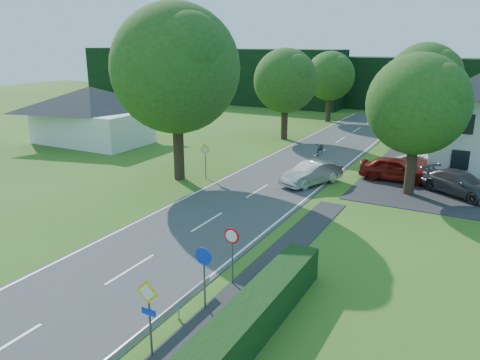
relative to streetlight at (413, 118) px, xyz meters
The scene contains 25 objects.
road 13.59m from the streetlight, 128.88° to the right, with size 7.00×80.00×0.04m, color #3D3D40.
parking_pad 6.65m from the streetlight, 37.30° to the left, with size 14.00×16.00×0.04m, color #242427.
line_edge_left 15.73m from the streetlight, 138.52° to the right, with size 0.12×80.00×0.01m, color white.
line_edge_right 11.95m from the streetlight, 115.70° to the right, with size 0.12×80.00×0.01m, color white.
line_centre 13.58m from the streetlight, 128.88° to the right, with size 0.12×80.00×0.01m, color white, non-canonical shape.
tree_main 15.35m from the streetlight, 156.89° to the right, with size 9.40×9.40×11.64m, color #214414, non-canonical shape.
tree_left_far 16.45m from the streetlight, 142.56° to the left, with size 7.00×7.00×8.58m, color #214414, non-canonical shape.
tree_right_far 12.05m from the streetlight, 95.06° to the left, with size 7.40×7.40×9.09m, color #214414, non-canonical shape.
tree_left_back 25.34m from the streetlight, 119.73° to the left, with size 6.60×6.60×8.07m, color #214414, non-canonical shape.
tree_right_back 20.12m from the streetlight, 95.89° to the left, with size 6.20×6.20×7.56m, color #214414, non-canonical shape.
tree_right_mid 2.05m from the streetlight, 77.66° to the right, with size 7.00×7.00×8.58m, color #214414, non-canonical shape.
treeline_left 48.22m from the streetlight, 138.42° to the left, with size 44.00×6.00×8.00m, color black.
treeline_right 36.01m from the streetlight, 90.10° to the left, with size 30.00×5.00×7.00m, color black.
bungalow_left 28.12m from the streetlight, behind, with size 11.00×6.50×5.20m.
streetlight is the anchor object (origin of this frame).
sign_priority_right 22.50m from the streetlight, 99.70° to the right, with size 0.78×0.09×2.59m.
sign_roundabout 19.59m from the streetlight, 101.19° to the right, with size 0.64×0.08×2.37m.
sign_speed_limit 17.64m from the streetlight, 102.46° to the right, with size 0.64×0.11×2.37m.
sign_priority_left 13.80m from the streetlight, 158.22° to the right, with size 0.78×0.09×2.44m.
moving_car 7.33m from the streetlight, 151.82° to the right, with size 1.58×4.52×1.49m, color silver.
motorcycle 10.29m from the streetlight, 145.46° to the left, with size 0.65×1.85×0.97m, color black.
parked_car_red 3.80m from the streetlight, 147.31° to the left, with size 1.85×4.60×1.57m, color maroon.
parked_car_silver_a 5.19m from the streetlight, 78.91° to the left, with size 1.40×4.02×1.32m, color #B8B7BC.
parked_car_grey 4.99m from the streetlight, 13.87° to the right, with size 2.00×4.92×1.43m, color #454448.
parasol 4.95m from the streetlight, 57.52° to the left, with size 1.87×1.91×1.72m, color #B00E15.
Camera 1 is at (12.35, -1.36, 9.18)m, focal length 35.00 mm.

